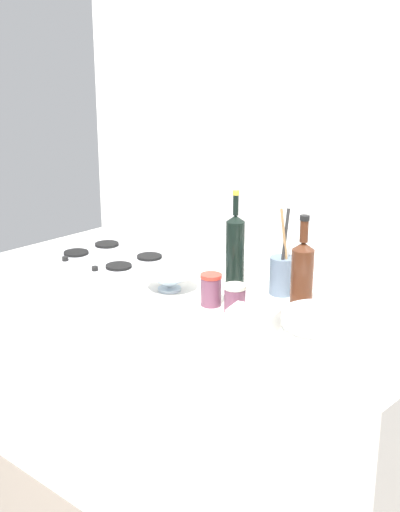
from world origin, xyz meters
TOP-DOWN VIEW (x-y plane):
  - ground_plane at (0.00, 0.00)m, footprint 6.00×6.00m
  - counter_block at (0.00, 0.00)m, footprint 1.80×0.70m
  - backsplash_panel at (0.00, 0.38)m, footprint 1.90×0.06m
  - stovetop_hob at (-0.46, -0.01)m, footprint 0.51×0.36m
  - plate_stack at (0.57, -0.10)m, footprint 0.23×0.24m
  - wine_bottle_leftmost at (0.09, 0.08)m, footprint 0.07×0.07m
  - wine_bottle_mid_left at (0.38, 0.07)m, footprint 0.07×0.07m
  - mixing_bowl at (-0.06, -0.09)m, footprint 0.18×0.18m
  - butter_dish at (0.37, -0.17)m, footprint 0.16×0.12m
  - utensil_crock at (0.25, 0.15)m, footprint 0.09×0.09m
  - condiment_jar_front at (0.23, -0.09)m, footprint 0.07×0.07m
  - condiment_jar_rear at (0.14, -0.10)m, footprint 0.07×0.07m

SIDE VIEW (x-z plane):
  - ground_plane at x=0.00m, z-range 0.00..0.00m
  - counter_block at x=0.00m, z-range 0.00..0.90m
  - stovetop_hob at x=-0.46m, z-range 0.89..0.93m
  - butter_dish at x=0.37m, z-range 0.90..0.97m
  - mixing_bowl at x=-0.06m, z-range 0.90..0.97m
  - plate_stack at x=0.57m, z-range 0.90..0.99m
  - condiment_jar_front at x=0.23m, z-range 0.90..0.99m
  - condiment_jar_rear at x=0.14m, z-range 0.90..1.01m
  - utensil_crock at x=0.25m, z-range 0.82..1.13m
  - wine_bottle_mid_left at x=0.38m, z-range 0.86..1.18m
  - wine_bottle_leftmost at x=0.09m, z-range 0.86..1.22m
  - backsplash_panel at x=0.00m, z-range 0.00..2.47m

